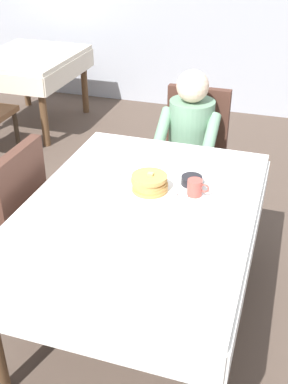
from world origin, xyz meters
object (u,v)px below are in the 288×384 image
diner_person (189,137)px  knife_right_of_plate (186,200)px  dining_table_main (141,220)px  chair_left_side (9,214)px  cup_coffee (195,188)px  syrup_pitcher (115,172)px  breakfast_stack (150,183)px  fork_left_of_plate (114,188)px  bowl_butter (192,180)px  background_table_far (30,66)px  plate_breakfast (150,191)px  spoon_near_edge (130,221)px  chair_diner (193,146)px

diner_person → knife_right_of_plate: bearing=101.7°
dining_table_main → chair_left_side: chair_left_side is taller
cup_coffee → syrup_pitcher: size_ratio=1.41×
chair_left_side → breakfast_stack: 0.83m
diner_person → breakfast_stack: (-0.00, -0.89, 0.13)m
fork_left_of_plate → breakfast_stack: bearing=-80.3°
fork_left_of_plate → knife_right_of_plate: same height
breakfast_stack → bowl_butter: bearing=38.8°
dining_table_main → fork_left_of_plate: (-0.18, 0.11, 0.09)m
syrup_pitcher → background_table_far: size_ratio=0.07×
background_table_far → plate_breakfast: bearing=-48.5°
syrup_pitcher → spoon_near_edge: size_ratio=0.53×
dining_table_main → knife_right_of_plate: (0.20, 0.11, 0.09)m
chair_left_side → breakfast_stack: bearing=-81.0°
breakfast_stack → syrup_pitcher: (-0.22, 0.09, -0.02)m
knife_right_of_plate → spoon_near_edge: same height
diner_person → knife_right_of_plate: size_ratio=5.60×
dining_table_main → knife_right_of_plate: knife_right_of_plate is taller
knife_right_of_plate → diner_person: bearing=5.0°
plate_breakfast → diner_person: bearing=89.9°
fork_left_of_plate → syrup_pitcher: bearing=21.1°
diner_person → dining_table_main: bearing=89.3°
background_table_far → knife_right_of_plate: bearing=-46.1°
fork_left_of_plate → spoon_near_edge: same height
diner_person → bowl_butter: size_ratio=10.18×
dining_table_main → chair_left_side: size_ratio=1.64×
chair_left_side → breakfast_stack: chair_left_side is taller
plate_breakfast → fork_left_of_plate: bearing=-174.0°
chair_left_side → fork_left_of_plate: 0.64m
spoon_near_edge → background_table_far: (-1.95, 2.50, -0.12)m
syrup_pitcher → background_table_far: syrup_pitcher is taller
chair_diner → chair_left_side: size_ratio=1.00×
chair_diner → breakfast_stack: 1.08m
dining_table_main → breakfast_stack: 0.19m
plate_breakfast → cup_coffee: cup_coffee is taller
diner_person → background_table_far: size_ratio=1.00×
diner_person → spoon_near_edge: (-0.01, -1.17, 0.07)m
dining_table_main → background_table_far: bearing=129.8°
dining_table_main → cup_coffee: 0.32m
diner_person → cup_coffee: size_ratio=9.91×
breakfast_stack → spoon_near_edge: (-0.01, -0.28, -0.05)m
plate_breakfast → knife_right_of_plate: 0.19m
cup_coffee → background_table_far: cup_coffee is taller
chair_diner → spoon_near_edge: 1.35m
background_table_far → chair_diner: bearing=-30.9°
cup_coffee → knife_right_of_plate: (-0.03, -0.06, -0.04)m
chair_diner → diner_person: diner_person is taller
cup_coffee → chair_left_side: bearing=-170.4°
chair_diner → breakfast_stack: bearing=89.7°
dining_table_main → diner_person: size_ratio=1.36×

